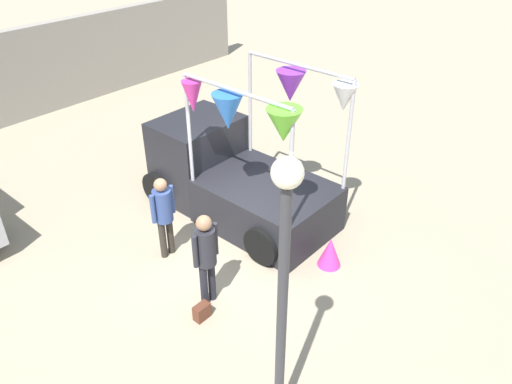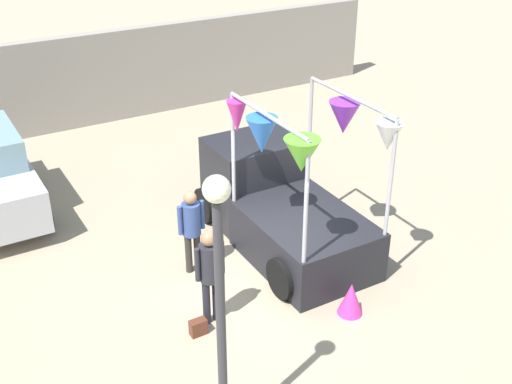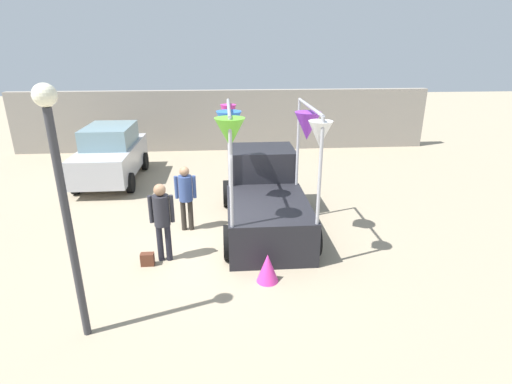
{
  "view_description": "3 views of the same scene",
  "coord_description": "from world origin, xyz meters",
  "views": [
    {
      "loc": [
        -5.52,
        -5.3,
        6.15
      ],
      "look_at": [
        0.2,
        -0.28,
        1.35
      ],
      "focal_mm": 35.0,
      "sensor_mm": 36.0,
      "label": 1
    },
    {
      "loc": [
        -5.0,
        -8.36,
        7.06
      ],
      "look_at": [
        0.13,
        0.49,
        1.58
      ],
      "focal_mm": 45.0,
      "sensor_mm": 36.0,
      "label": 2
    },
    {
      "loc": [
        0.02,
        -8.42,
        4.48
      ],
      "look_at": [
        0.7,
        0.13,
        1.27
      ],
      "focal_mm": 28.0,
      "sensor_mm": 36.0,
      "label": 3
    }
  ],
  "objects": [
    {
      "name": "street_lamp",
      "position": [
        -2.32,
        -2.88,
        2.6
      ],
      "size": [
        0.32,
        0.32,
        4.0
      ],
      "color": "#333338",
      "rests_on": "ground"
    },
    {
      "name": "vendor_truck",
      "position": [
        0.98,
        1.11,
        0.9
      ],
      "size": [
        2.56,
        4.18,
        3.23
      ],
      "color": "black",
      "rests_on": "ground"
    },
    {
      "name": "person_vendor",
      "position": [
        -0.99,
        0.93,
        1.01
      ],
      "size": [
        0.53,
        0.34,
        1.68
      ],
      "color": "#2D2823",
      "rests_on": "ground"
    },
    {
      "name": "person_customer",
      "position": [
        -1.36,
        -0.58,
        1.08
      ],
      "size": [
        0.53,
        0.34,
        1.77
      ],
      "color": "black",
      "rests_on": "ground"
    },
    {
      "name": "handbag",
      "position": [
        -1.71,
        -0.78,
        0.14
      ],
      "size": [
        0.28,
        0.16,
        0.28
      ],
      "primitive_type": "cube",
      "color": "#592D1E",
      "rests_on": "ground"
    },
    {
      "name": "folded_kite_bundle_magenta",
      "position": [
        0.79,
        -1.58,
        0.3
      ],
      "size": [
        0.57,
        0.57,
        0.6
      ],
      "primitive_type": "cone",
      "rotation": [
        0.0,
        0.0,
        2.78
      ],
      "color": "#D83399",
      "rests_on": "ground"
    },
    {
      "name": "ground_plane",
      "position": [
        0.0,
        0.0,
        0.0
      ],
      "size": [
        60.0,
        60.0,
        0.0
      ],
      "primitive_type": "plane",
      "color": "gray"
    },
    {
      "name": "brick_boundary_wall",
      "position": [
        0.0,
        9.13,
        1.3
      ],
      "size": [
        18.0,
        0.36,
        2.6
      ],
      "primitive_type": "cube",
      "color": "gray",
      "rests_on": "ground"
    }
  ]
}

